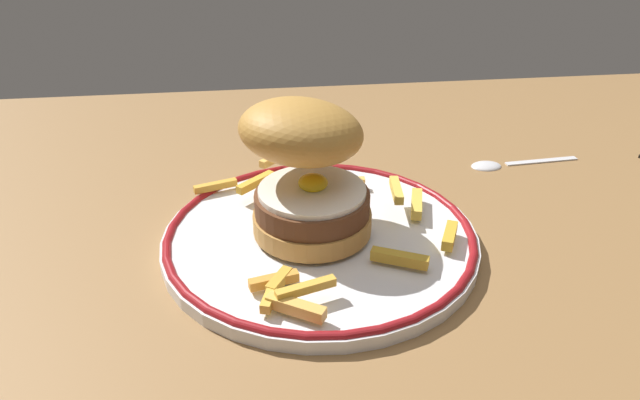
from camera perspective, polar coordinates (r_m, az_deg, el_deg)
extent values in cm
cube|color=olive|center=(53.48, 3.34, -6.67)|extent=(127.00, 93.65, 4.00)
cylinder|color=silver|center=(52.68, 0.00, -3.80)|extent=(28.54, 28.54, 1.20)
torus|color=maroon|center=(52.36, 0.00, -3.25)|extent=(28.14, 28.14, 0.80)
cylinder|color=#B6803C|center=(51.57, -0.77, -2.10)|extent=(10.62, 10.62, 1.80)
cylinder|color=#55311C|center=(50.62, -0.78, -0.29)|extent=(10.18, 10.18, 1.95)
cylinder|color=white|center=(50.02, -0.79, 0.93)|extent=(9.46, 9.46, 0.50)
ellipsoid|color=yellow|center=(49.92, -0.70, 1.74)|extent=(2.60, 2.60, 1.40)
ellipsoid|color=#B98339|center=(49.69, -1.88, 6.85)|extent=(15.72, 15.58, 7.02)
cube|color=gold|center=(47.93, 7.90, -5.74)|extent=(4.71, 2.92, 0.93)
cube|color=gold|center=(43.68, -5.02, -9.64)|extent=(1.62, 3.01, 0.77)
cube|color=gold|center=(45.19, -4.08, -8.01)|extent=(2.30, 2.98, 0.84)
cube|color=#E8AD4B|center=(62.42, -4.92, 3.94)|extent=(2.57, 2.59, 0.77)
cube|color=gold|center=(43.35, -1.42, -8.72)|extent=(4.78, 2.10, 0.71)
cube|color=gold|center=(55.86, 9.56, -0.38)|extent=(2.26, 4.75, 0.99)
cube|color=gold|center=(42.55, -2.42, -10.59)|extent=(4.41, 3.27, 0.97)
cube|color=gold|center=(60.94, -2.18, 2.56)|extent=(2.72, 2.88, 0.77)
cube|color=gold|center=(51.55, 12.74, -3.47)|extent=(2.48, 3.77, 0.96)
cube|color=gold|center=(59.60, -10.32, 1.39)|extent=(4.45, 2.04, 0.71)
cube|color=#E8B04B|center=(59.28, 2.42, 1.78)|extent=(4.28, 1.04, 0.82)
cube|color=gold|center=(54.68, 7.58, 0.99)|extent=(1.31, 4.42, 0.83)
cube|color=gold|center=(57.89, -6.40, 1.76)|extent=(3.95, 3.76, 0.79)
cube|color=orange|center=(45.34, -4.60, -7.94)|extent=(4.03, 1.70, 0.80)
cube|color=silver|center=(73.14, 21.11, 3.71)|extent=(9.03, 1.39, 0.32)
ellipsoid|color=silver|center=(69.71, 16.21, 3.50)|extent=(3.76, 2.83, 0.90)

